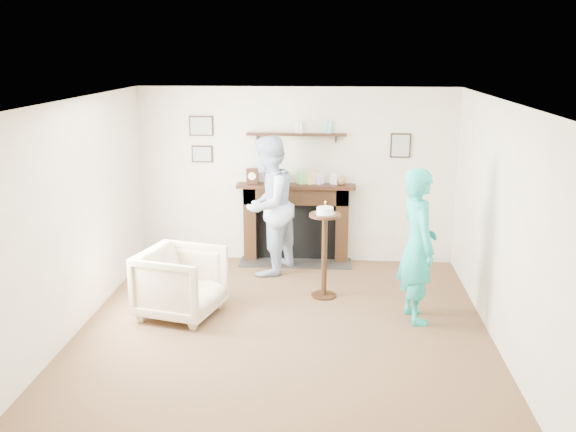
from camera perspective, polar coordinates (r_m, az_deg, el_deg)
The scene contains 6 objects.
ground at distance 7.16m, azimuth -0.44°, elevation -10.18°, with size 5.00×5.00×0.00m, color brown.
room_shell at distance 7.32m, azimuth -0.05°, elevation 3.76°, with size 4.54×5.02×2.52m.
armchair at distance 7.66m, azimuth -9.36°, elevation -8.65°, with size 0.85×0.87×0.79m, color tan.
man at distance 8.94m, azimuth -1.77°, elevation -5.00°, with size 0.92×0.72×1.90m, color #CBE3FE.
woman at distance 7.60m, azimuth 11.13°, elevation -8.94°, with size 0.64×0.42×1.76m, color #1FAFB2.
pedestal_table at distance 7.86m, azimuth 3.27°, elevation -2.02°, with size 0.38×0.38×1.23m.
Camera 1 is at (0.51, -6.48, 3.01)m, focal length 40.00 mm.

